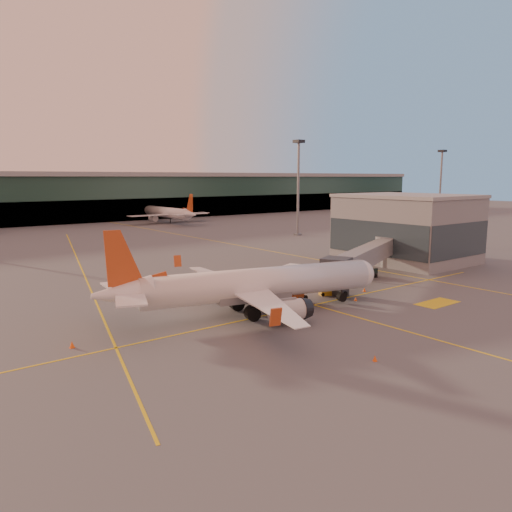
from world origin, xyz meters
TOP-DOWN VIEW (x-y plane):
  - ground at (0.00, 0.00)m, footprint 600.00×600.00m
  - taxi_markings at (-7.32, 44.49)m, footprint 100.12×173.00m
  - terminal at (0.00, 141.79)m, footprint 400.00×20.00m
  - gate_building at (41.93, 17.93)m, footprint 18.40×22.40m
  - mast_east_near at (55.00, 62.00)m, footprint 2.40×2.40m
  - mast_east_far at (130.00, 66.00)m, footprint 2.40×2.40m
  - main_airplane at (-3.76, 6.40)m, footprint 34.31×31.25m
  - jet_bridge at (22.86, 11.15)m, footprint 28.76×14.79m
  - catering_truck at (2.60, 6.97)m, footprint 6.62×4.65m
  - gpu_cart at (10.11, 7.66)m, footprint 2.24×1.82m
  - pushback_tug at (23.80, 12.45)m, footprint 3.88×3.06m
  - cone_nose at (15.73, 5.88)m, footprint 0.45×0.45m
  - cone_tail at (-23.92, 7.55)m, footprint 0.50×0.50m
  - cone_wing_right at (-4.36, -12.05)m, footprint 0.40×0.40m
  - cone_wing_left at (-3.49, 22.68)m, footprint 0.40×0.40m
  - cone_fwd at (10.78, 3.18)m, footprint 0.39×0.39m

SIDE VIEW (x-z plane):
  - ground at x=0.00m, z-range 0.00..0.00m
  - taxi_markings at x=-7.32m, z-range 0.00..0.01m
  - cone_fwd at x=10.78m, z-range -0.01..0.49m
  - cone_wing_right at x=-4.36m, z-range -0.01..0.50m
  - cone_wing_left at x=-3.49m, z-range -0.01..0.50m
  - cone_nose at x=15.73m, z-range -0.01..0.57m
  - cone_tail at x=-23.92m, z-range -0.01..0.63m
  - gpu_cart at x=10.11m, z-range -0.01..1.13m
  - pushback_tug at x=23.80m, z-range -0.17..1.60m
  - catering_truck at x=2.60m, z-range 0.32..5.04m
  - main_airplane at x=-3.76m, z-range -1.84..8.65m
  - jet_bridge at x=22.86m, z-range 0.98..6.38m
  - gate_building at x=41.93m, z-range -0.01..12.59m
  - terminal at x=0.00m, z-range -0.04..17.56m
  - mast_east_near at x=55.00m, z-range 2.06..27.66m
  - mast_east_far at x=130.00m, z-range 2.06..27.66m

